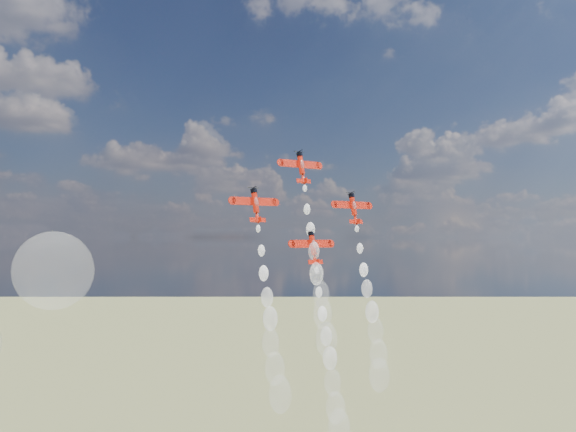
% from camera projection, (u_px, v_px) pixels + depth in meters
% --- Properties ---
extents(plane_lead, '(12.65, 4.74, 8.89)m').
position_uv_depth(plane_lead, '(301.00, 167.00, 164.13)').
color(plane_lead, red).
rests_on(plane_lead, ground).
extents(plane_left, '(12.65, 4.74, 8.89)m').
position_uv_depth(plane_left, '(255.00, 204.00, 152.87)').
color(plane_left, red).
rests_on(plane_left, ground).
extents(plane_right, '(12.65, 4.74, 8.89)m').
position_uv_depth(plane_right, '(353.00, 208.00, 170.15)').
color(plane_right, red).
rests_on(plane_right, ground).
extents(plane_slot, '(12.65, 4.74, 8.89)m').
position_uv_depth(plane_slot, '(313.00, 247.00, 158.89)').
color(plane_slot, red).
rests_on(plane_slot, ground).
extents(smoke_trail_lead, '(5.10, 12.58, 41.97)m').
position_uv_depth(smoke_trail_lead, '(322.00, 307.00, 155.26)').
color(smoke_trail_lead, white).
rests_on(smoke_trail_lead, plane_lead).
extents(smoke_trail_left, '(5.24, 12.72, 41.99)m').
position_uv_depth(smoke_trail_left, '(275.00, 359.00, 144.15)').
color(smoke_trail_left, white).
rests_on(smoke_trail_left, plane_left).
extents(smoke_trail_right, '(5.62, 12.54, 41.52)m').
position_uv_depth(smoke_trail_right, '(376.00, 345.00, 161.23)').
color(smoke_trail_right, white).
rests_on(smoke_trail_right, plane_right).
extents(smoke_trail_slot, '(5.11, 12.05, 40.98)m').
position_uv_depth(smoke_trail_slot, '(335.00, 396.00, 150.23)').
color(smoke_trail_slot, white).
rests_on(smoke_trail_slot, plane_slot).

